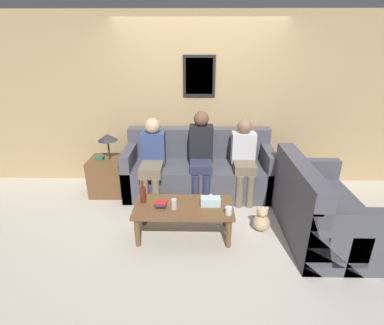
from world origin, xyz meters
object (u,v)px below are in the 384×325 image
(couch_main, at_px, (199,171))
(wine_bottle, at_px, (143,194))
(couch_side, at_px, (318,211))
(person_right, at_px, (244,156))
(drinking_glass, at_px, (229,211))
(person_middle, at_px, (201,152))
(teddy_bear, at_px, (262,220))
(coffee_table, at_px, (184,210))
(person_left, at_px, (152,157))

(couch_main, height_order, wine_bottle, couch_main)
(couch_side, bearing_deg, person_right, 38.62)
(drinking_glass, distance_m, person_right, 1.21)
(couch_side, height_order, person_middle, person_middle)
(person_right, height_order, teddy_bear, person_right)
(coffee_table, bearing_deg, wine_bottle, 170.57)
(drinking_glass, bearing_deg, couch_main, 104.08)
(couch_side, relative_size, person_middle, 1.11)
(person_left, xyz_separation_m, teddy_bear, (1.44, -0.80, -0.52))
(couch_side, bearing_deg, drinking_glass, 100.35)
(person_middle, bearing_deg, couch_main, 103.20)
(coffee_table, bearing_deg, person_middle, 78.17)
(drinking_glass, bearing_deg, couch_side, 10.35)
(drinking_glass, bearing_deg, wine_bottle, 165.68)
(coffee_table, bearing_deg, couch_side, 0.86)
(couch_main, xyz_separation_m, coffee_table, (-0.18, -1.15, 0.02))
(couch_side, height_order, wine_bottle, couch_side)
(coffee_table, distance_m, drinking_glass, 0.55)
(couch_side, xyz_separation_m, person_right, (-0.76, 0.95, 0.31))
(couch_side, relative_size, coffee_table, 1.22)
(coffee_table, distance_m, person_left, 1.08)
(couch_main, distance_m, wine_bottle, 1.27)
(drinking_glass, bearing_deg, coffee_table, 161.21)
(person_left, height_order, person_right, person_left)
(coffee_table, bearing_deg, drinking_glass, -18.79)
(wine_bottle, height_order, person_middle, person_middle)
(person_right, bearing_deg, person_middle, 177.09)
(wine_bottle, xyz_separation_m, teddy_bear, (1.44, 0.04, -0.37))
(couch_main, xyz_separation_m, person_middle, (0.03, -0.14, 0.37))
(drinking_glass, xyz_separation_m, person_middle, (-0.30, 1.18, 0.25))
(wine_bottle, relative_size, person_middle, 0.22)
(coffee_table, height_order, teddy_bear, coffee_table)
(couch_main, bearing_deg, teddy_bear, -52.86)
(couch_side, distance_m, wine_bottle, 2.08)
(couch_side, height_order, person_left, person_left)
(wine_bottle, bearing_deg, drinking_glass, -14.32)
(couch_side, xyz_separation_m, drinking_glass, (-1.08, -0.20, 0.11))
(couch_side, relative_size, teddy_bear, 4.24)
(couch_main, distance_m, coffee_table, 1.16)
(wine_bottle, distance_m, person_right, 1.59)
(coffee_table, relative_size, person_middle, 0.91)
(couch_side, xyz_separation_m, person_left, (-2.07, 0.89, 0.32))
(person_left, bearing_deg, person_right, 2.52)
(person_left, bearing_deg, person_middle, 7.30)
(person_middle, bearing_deg, person_right, -2.91)
(coffee_table, xyz_separation_m, drinking_glass, (0.51, -0.17, 0.10))
(wine_bottle, bearing_deg, couch_side, -1.57)
(coffee_table, relative_size, drinking_glass, 13.16)
(person_left, relative_size, person_right, 1.02)
(couch_main, height_order, drinking_glass, couch_main)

